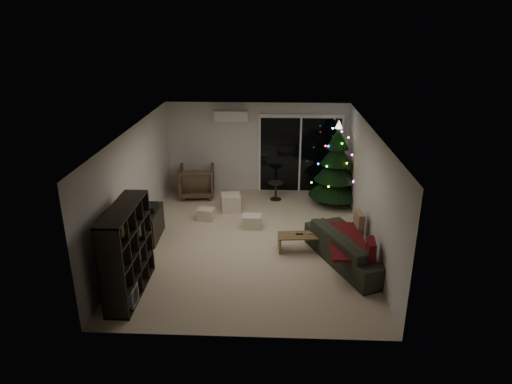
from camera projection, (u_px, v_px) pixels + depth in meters
room at (273, 176)px, 11.13m from camera, size 6.50×7.51×2.60m
bookshelf at (116, 251)px, 7.95m from camera, size 0.72×1.71×1.66m
media_cabinet at (150, 224)px, 10.13m from camera, size 0.43×1.08×0.67m
stereo at (148, 208)px, 9.99m from camera, size 0.34×0.40×0.14m
armchair at (197, 181)px, 12.51m from camera, size 1.01×1.03×0.86m
ottoman at (231, 202)px, 11.66m from camera, size 0.55×0.55×0.43m
cardboard_box_a at (206, 214)px, 11.15m from camera, size 0.44×0.36×0.28m
cardboard_box_b at (252, 222)px, 10.71m from camera, size 0.44×0.33×0.31m
side_table at (276, 191)px, 12.32m from camera, size 0.53×0.53×0.51m
floor_lamp at (209, 157)px, 13.02m from camera, size 0.29×0.29×1.83m
sofa at (351, 247)px, 9.11m from camera, size 1.76×2.47×0.67m
sofa_throw at (346, 241)px, 9.07m from camera, size 0.72×1.66×0.06m
cushion_a at (359, 222)px, 9.61m from camera, size 0.17×0.45×0.44m
cushion_b at (371, 251)px, 8.40m from camera, size 0.16×0.45×0.44m
coffee_table at (306, 243)px, 9.63m from camera, size 1.23×0.52×0.38m
remote_a at (299, 234)px, 9.56m from camera, size 0.15×0.04×0.02m
remote_b at (311, 233)px, 9.60m from camera, size 0.14×0.09×0.02m
christmas_tree at (336, 164)px, 11.74m from camera, size 1.81×1.81×2.23m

